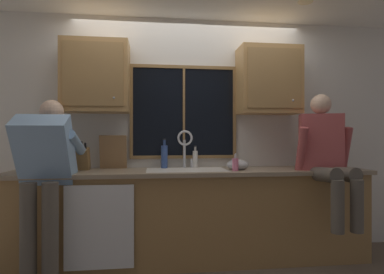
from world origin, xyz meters
name	(u,v)px	position (x,y,z in m)	size (l,w,h in m)	color
back_wall	(188,135)	(0.00, 0.06, 1.27)	(5.91, 0.12, 2.55)	silver
ceiling_downlight_right	(305,2)	(1.05, -0.60, 2.54)	(0.14, 0.14, 0.01)	#FFEAB2
window_glass	(184,112)	(-0.06, -0.01, 1.52)	(1.10, 0.02, 0.95)	black
window_frame_top	(184,67)	(-0.06, -0.02, 2.02)	(1.17, 0.02, 0.04)	olive
window_frame_bottom	(184,157)	(-0.06, -0.02, 1.03)	(1.17, 0.02, 0.04)	olive
window_frame_left	(131,111)	(-0.63, -0.02, 1.52)	(0.04, 0.02, 0.95)	olive
window_frame_right	(234,112)	(0.51, -0.02, 1.52)	(0.04, 0.02, 0.95)	olive
window_mullion_center	(184,112)	(-0.06, -0.02, 1.52)	(0.02, 0.02, 0.95)	olive
lower_cabinet_run	(192,217)	(0.00, -0.29, 0.44)	(3.51, 0.58, 0.88)	#A07744
countertop	(192,172)	(0.00, -0.31, 0.90)	(3.57, 0.62, 0.04)	gray
dishwasher_front	(99,227)	(-0.86, -0.61, 0.46)	(0.60, 0.02, 0.74)	white
upper_cabinet_left	(96,77)	(-0.97, -0.17, 1.86)	(0.66, 0.36, 0.72)	#B2844C
upper_cabinet_right	(269,81)	(0.85, -0.17, 1.86)	(0.66, 0.36, 0.72)	#B2844C
sink	(187,180)	(-0.06, -0.30, 0.82)	(0.80, 0.46, 0.21)	white
faucet	(186,144)	(-0.05, -0.12, 1.17)	(0.18, 0.09, 0.40)	silver
person_standing	(45,170)	(-1.31, -0.63, 0.97)	(0.53, 0.67, 1.59)	#595147
person_sitting_on_counter	(326,152)	(1.28, -0.57, 1.10)	(0.54, 0.65, 1.26)	#595147
knife_block	(83,159)	(-1.09, -0.19, 1.03)	(0.12, 0.18, 0.32)	olive
cutting_board	(113,152)	(-0.81, -0.09, 1.09)	(0.28, 0.02, 0.35)	#997047
mixing_bowl	(238,165)	(0.46, -0.34, 0.97)	(0.22, 0.22, 0.11)	#B7B7BC
soap_dispenser	(235,164)	(0.41, -0.45, 0.99)	(0.06, 0.07, 0.17)	pink
bottle_green_glass	(195,159)	(0.06, -0.09, 1.02)	(0.05, 0.05, 0.24)	silver
bottle_tall_clear	(164,156)	(-0.27, -0.10, 1.05)	(0.07, 0.07, 0.31)	#334C8C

